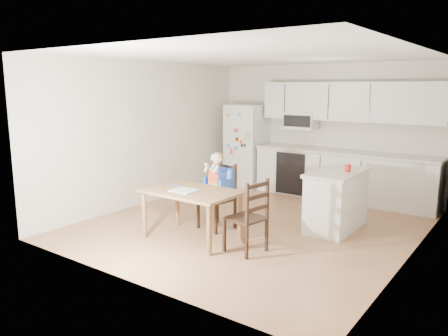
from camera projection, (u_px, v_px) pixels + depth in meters
room at (272, 140)px, 6.84m from camera, size 4.52×5.01×2.51m
refrigerator at (247, 146)px, 9.14m from camera, size 0.72×0.70×1.70m
kitchen_run at (343, 152)px, 8.02m from camera, size 3.37×0.62×2.15m
kitchen_island at (337, 200)px, 6.39m from camera, size 0.62×1.18×0.87m
red_cup at (348, 168)px, 6.24m from camera, size 0.09×0.09×0.11m
dining_table at (191, 197)px, 5.92m from camera, size 1.29×0.83×0.69m
napkin at (184, 190)px, 5.86m from camera, size 0.34×0.29×0.01m
toddler_spoon at (173, 184)px, 6.22m from camera, size 0.12×0.06×0.02m
chair_booster at (219, 183)px, 6.39m from camera, size 0.49×0.49×1.14m
chair_side at (251, 212)px, 5.42m from camera, size 0.48×0.48×0.95m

